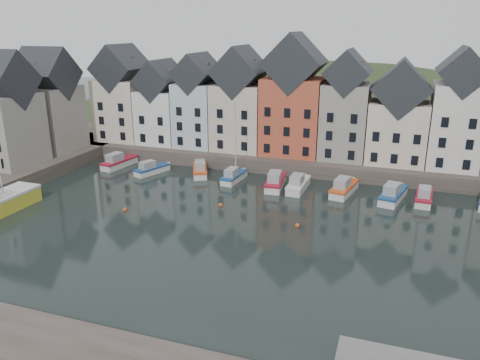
% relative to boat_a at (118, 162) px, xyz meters
% --- Properties ---
extents(ground, '(260.00, 260.00, 0.00)m').
position_rel_boat_a_xyz_m(ground, '(24.68, -18.30, -0.75)').
color(ground, black).
rests_on(ground, ground).
extents(far_quay, '(90.00, 16.00, 2.00)m').
position_rel_boat_a_xyz_m(far_quay, '(24.68, 11.70, 0.25)').
color(far_quay, '#433A33').
rests_on(far_quay, ground).
extents(hillside, '(153.60, 70.40, 64.00)m').
position_rel_boat_a_xyz_m(hillside, '(24.70, 37.70, -18.71)').
color(hillside, '#223319').
rests_on(hillside, ground).
extents(far_terrace, '(72.37, 8.16, 17.78)m').
position_rel_boat_a_xyz_m(far_terrace, '(27.90, 9.70, 8.12)').
color(far_terrace, beige).
rests_on(far_terrace, far_quay).
extents(left_terrace, '(7.65, 17.00, 15.69)m').
position_rel_boat_a_xyz_m(left_terrace, '(-11.32, -4.80, 8.12)').
color(left_terrace, gray).
rests_on(left_terrace, left_quay).
extents(mooring_buoys, '(20.50, 5.50, 0.50)m').
position_rel_boat_a_xyz_m(mooring_buoys, '(20.68, -12.97, -0.60)').
color(mooring_buoys, '#D94C19').
rests_on(mooring_buoys, ground).
extents(boat_a, '(2.97, 6.81, 2.53)m').
position_rel_boat_a_xyz_m(boat_a, '(0.00, 0.00, 0.00)').
color(boat_a, silver).
rests_on(boat_a, ground).
extents(boat_b, '(3.58, 5.93, 2.18)m').
position_rel_boat_a_xyz_m(boat_b, '(6.37, -1.36, -0.10)').
color(boat_b, silver).
rests_on(boat_b, ground).
extents(boat_c, '(4.36, 6.51, 2.41)m').
position_rel_boat_a_xyz_m(boat_c, '(13.34, 0.46, -0.04)').
color(boat_c, silver).
rests_on(boat_c, ground).
extents(boat_d, '(2.22, 5.89, 11.03)m').
position_rel_boat_a_xyz_m(boat_d, '(18.95, -0.79, -0.04)').
color(boat_d, silver).
rests_on(boat_d, ground).
extents(boat_e, '(2.78, 6.90, 2.58)m').
position_rel_boat_a_xyz_m(boat_e, '(25.11, -1.48, 0.02)').
color(boat_e, silver).
rests_on(boat_e, ground).
extents(boat_f, '(2.15, 6.47, 2.47)m').
position_rel_boat_a_xyz_m(boat_f, '(28.18, -1.51, -0.02)').
color(boat_f, silver).
rests_on(boat_f, ground).
extents(boat_g, '(3.21, 6.91, 2.55)m').
position_rel_boat_a_xyz_m(boat_g, '(34.05, -1.10, 0.01)').
color(boat_g, silver).
rests_on(boat_g, ground).
extents(boat_h, '(3.49, 7.06, 2.60)m').
position_rel_boat_a_xyz_m(boat_h, '(40.07, -1.64, 0.02)').
color(boat_h, silver).
rests_on(boat_h, ground).
extents(boat_i, '(2.29, 6.16, 2.32)m').
position_rel_boat_a_xyz_m(boat_i, '(43.69, -0.96, -0.06)').
color(boat_i, silver).
rests_on(boat_i, ground).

